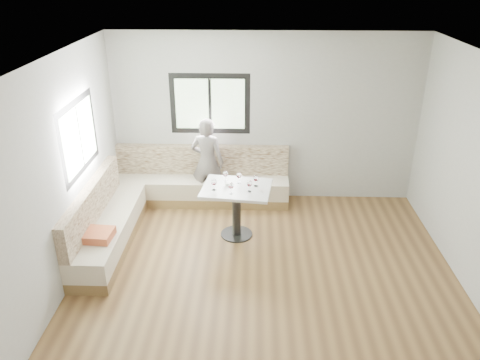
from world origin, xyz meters
The scene contains 11 objects.
room centered at (-0.08, 0.08, 1.41)m, with size 5.01×5.01×2.81m.
banquette centered at (-1.59, 1.63, 0.33)m, with size 2.90×2.80×0.95m.
table centered at (-0.42, 1.18, 0.60)m, with size 1.06×0.87×0.80m.
person centered at (-0.94, 2.19, 0.75)m, with size 0.55×0.36×1.51m, color #665E5E.
olive_ramekin centered at (-0.54, 1.25, 0.82)m, with size 0.09×0.09×0.04m.
wine_glass_a centered at (-0.74, 1.08, 0.92)m, with size 0.08×0.08×0.17m.
wine_glass_b centered at (-0.49, 0.98, 0.92)m, with size 0.08×0.08×0.17m.
wine_glass_c centered at (-0.23, 1.05, 0.92)m, with size 0.08×0.08×0.17m.
wine_glass_d centered at (-0.39, 1.33, 0.92)m, with size 0.08×0.08×0.17m.
wine_glass_e centered at (-0.14, 1.23, 0.92)m, with size 0.08×0.08×0.17m.
wine_glass_f centered at (-0.59, 1.37, 0.92)m, with size 0.08×0.08×0.17m.
Camera 1 is at (-0.18, -4.85, 3.77)m, focal length 35.00 mm.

